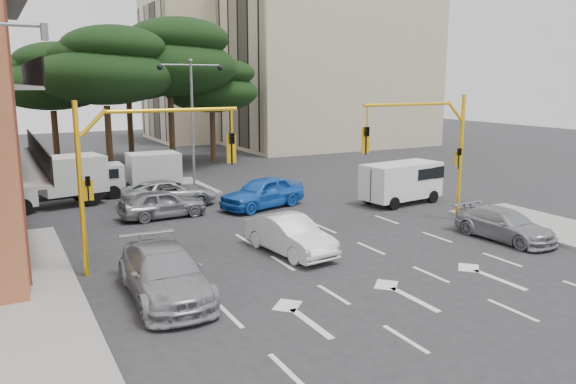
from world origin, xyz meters
The scene contains 21 objects.
ground centered at (0.00, 0.00, 0.00)m, with size 120.00×120.00×0.00m, color #28282B.
median_strip centered at (0.00, 16.00, 0.07)m, with size 1.40×6.00×0.15m, color gray.
apartment_beige_near centered at (19.95, 32.00, 9.35)m, with size 20.20×12.15×18.70m.
apartment_beige_far centered at (12.95, 44.00, 8.35)m, with size 16.20×12.15×16.70m.
pine_left_near centered at (-3.94, 21.96, 7.60)m, with size 9.15×9.15×10.23m.
pine_center centered at (1.06, 23.96, 8.30)m, with size 9.98×9.98×11.16m.
pine_left_far centered at (-6.94, 25.96, 6.91)m, with size 8.32×8.32×9.30m.
pine_right centered at (5.06, 25.96, 6.22)m, with size 7.49×7.49×8.37m.
pine_back centered at (-0.94, 28.96, 7.60)m, with size 9.15×9.15×10.23m.
signal_mast_right centered at (6.80, 1.99, 3.88)m, with size 5.79×0.37×6.00m.
signal_mast_left centered at (-6.80, 1.99, 3.88)m, with size 5.79×0.37×6.00m.
street_lamp_center centered at (0.00, 16.00, 5.43)m, with size 4.16×0.36×7.77m.
car_white_hatch centered at (-1.18, 0.99, 0.73)m, with size 1.55×4.45×1.47m, color silver.
car_blue_compact centered at (1.31, 8.70, 0.82)m, with size 1.94×4.82×1.64m, color blue.
car_silver_wagon centered at (-6.75, -1.21, 0.79)m, with size 2.20×5.42×1.57m, color #96989E.
car_silver_cross_a centered at (-2.90, 11.50, 0.70)m, with size 2.32×5.04×1.40m, color #A8ACB1.
car_silver_cross_b centered at (-3.97, 9.00, 0.71)m, with size 1.69×4.19×1.43m, color gray.
car_silver_parked centered at (7.76, -1.58, 0.65)m, with size 1.82×4.48×1.30m, color #95969C.
van_white centered at (8.50, 6.17, 1.13)m, with size 2.05×4.53×2.26m, color white, non-canonical shape.
box_truck_a centered at (-8.43, 14.00, 1.33)m, with size 2.28×5.42×2.67m, color silver, non-canonical shape.
box_truck_b centered at (-3.56, 15.50, 1.20)m, with size 2.05×4.88×2.40m, color silver, non-canonical shape.
Camera 1 is at (-11.09, -17.60, 6.64)m, focal length 35.00 mm.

